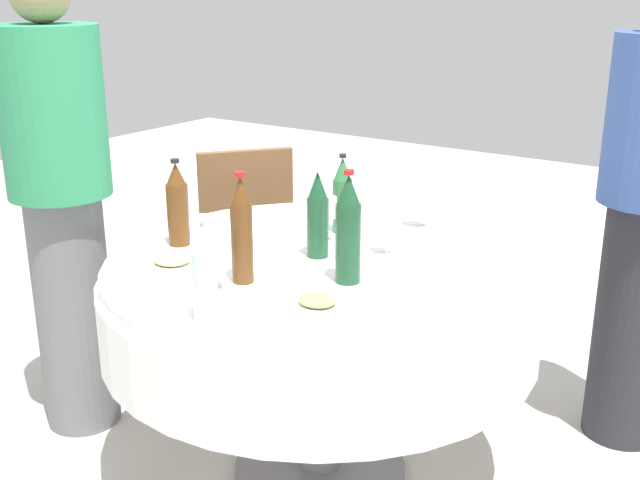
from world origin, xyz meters
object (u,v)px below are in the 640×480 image
object	(u,v)px
bottle_dark_green_front	(318,216)
wine_glass_inner	(211,256)
bottle_brown_north	(178,205)
bottle_dark_green_east	(348,231)
plate_near	(314,213)
plate_left	(317,306)
person_north	(62,200)
bottle_clear_far	(204,273)
wine_glass_south	(387,220)
wine_glass_east	(326,209)
plate_mid	(473,271)
bottle_brown_outer	(242,232)
wine_glass_far	(420,200)
plate_right	(172,264)
dining_table	(320,306)
chair_east	(242,224)
bottle_green_south	(342,197)

from	to	relation	value
bottle_dark_green_front	wine_glass_inner	distance (m)	0.40
bottle_brown_north	bottle_dark_green_east	world-z (taller)	bottle_dark_green_east
plate_near	bottle_brown_north	bearing A→B (deg)	-107.75
plate_left	person_north	bearing A→B (deg)	175.47
bottle_clear_far	wine_glass_inner	world-z (taller)	bottle_clear_far
plate_near	person_north	world-z (taller)	person_north
wine_glass_south	wine_glass_east	world-z (taller)	wine_glass_south
bottle_dark_green_front	plate_mid	world-z (taller)	bottle_dark_green_front
bottle_dark_green_front	wine_glass_south	bearing A→B (deg)	38.08
bottle_brown_outer	wine_glass_east	distance (m)	0.43
wine_glass_far	plate_right	world-z (taller)	wine_glass_far
wine_glass_east	plate_left	world-z (taller)	wine_glass_east
bottle_clear_far	plate_right	size ratio (longest dim) A/B	1.11
dining_table	bottle_clear_far	distance (m)	0.59
plate_near	plate_right	xyz separation A→B (m)	(-0.03, -0.68, 0.00)
person_north	chair_east	size ratio (longest dim) A/B	1.85
bottle_brown_outer	bottle_dark_green_east	distance (m)	0.29
plate_mid	plate_near	size ratio (longest dim) A/B	0.98
wine_glass_far	plate_near	xyz separation A→B (m)	(-0.38, -0.08, -0.09)
bottle_brown_north	plate_near	size ratio (longest dim) A/B	1.32
bottle_brown_outer	plate_mid	distance (m)	0.67
wine_glass_far	bottle_clear_far	bearing A→B (deg)	-94.36
plate_right	bottle_dark_green_front	bearing A→B (deg)	48.13
dining_table	wine_glass_south	distance (m)	0.34
bottle_green_south	plate_near	distance (m)	0.25
bottle_clear_far	chair_east	xyz separation A→B (m)	(-0.90, 1.22, -0.35)
bottle_dark_green_front	bottle_green_south	distance (m)	0.25
wine_glass_far	wine_glass_inner	world-z (taller)	wine_glass_inner
bottle_brown_north	bottle_clear_far	world-z (taller)	bottle_brown_north
wine_glass_far	plate_mid	size ratio (longest dim) A/B	0.68
plate_near	plate_right	size ratio (longest dim) A/B	0.86
bottle_brown_outer	bottle_dark_green_east	xyz separation A→B (m)	(0.24, 0.17, 0.00)
bottle_brown_outer	bottle_clear_far	size ratio (longest dim) A/B	1.15
bottle_green_south	plate_right	world-z (taller)	bottle_green_south
dining_table	bottle_dark_green_east	size ratio (longest dim) A/B	4.14
wine_glass_inner	wine_glass_far	bearing A→B (deg)	76.55
wine_glass_far	bottle_brown_outer	bearing A→B (deg)	-103.10
bottle_dark_green_front	bottle_dark_green_east	xyz separation A→B (m)	(0.19, -0.13, 0.02)
wine_glass_south	wine_glass_inner	distance (m)	0.58
bottle_dark_green_east	wine_glass_south	distance (m)	0.26
bottle_brown_outer	plate_left	size ratio (longest dim) A/B	1.41
wine_glass_south	plate_mid	distance (m)	0.31
dining_table	bottle_green_south	distance (m)	0.40
plate_right	plate_left	world-z (taller)	same
wine_glass_south	wine_glass_far	size ratio (longest dim) A/B	1.12
plate_near	person_north	xyz separation A→B (m)	(-0.61, -0.61, 0.09)
dining_table	person_north	distance (m)	0.96
bottle_green_south	plate_left	size ratio (longest dim) A/B	1.19
bottle_dark_green_front	chair_east	size ratio (longest dim) A/B	0.32
wine_glass_south	person_north	size ratio (longest dim) A/B	0.10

